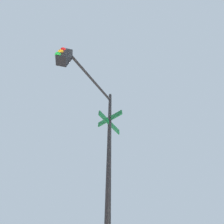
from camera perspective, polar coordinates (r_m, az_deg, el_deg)
traffic_signal_near at (r=3.96m, az=-9.85°, el=3.75°), size 2.27×2.13×6.00m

